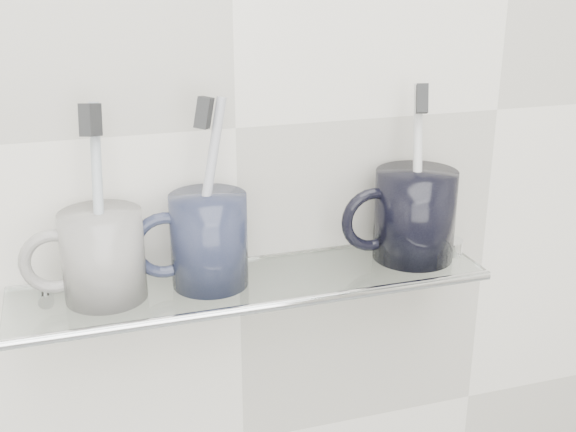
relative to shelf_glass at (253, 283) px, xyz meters
name	(u,v)px	position (x,y,z in m)	size (l,w,h in m)	color
wall_back	(236,128)	(0.00, 0.06, 0.15)	(2.50, 2.50, 0.00)	silver
shelf_glass	(253,283)	(0.00, 0.00, 0.00)	(0.50, 0.12, 0.01)	silver
shelf_rail	(268,306)	(0.00, -0.06, 0.00)	(0.01, 0.01, 0.50)	silver
bracket_left	(47,301)	(-0.21, 0.05, -0.01)	(0.02, 0.02, 0.03)	silver
bracket_right	(411,253)	(0.21, 0.05, -0.01)	(0.02, 0.02, 0.03)	silver
mug_left	(103,256)	(-0.15, 0.00, 0.05)	(0.08, 0.08, 0.09)	silver
mug_left_handle	(54,261)	(-0.20, 0.00, 0.05)	(0.07, 0.07, 0.01)	silver
toothbrush_left	(98,202)	(-0.15, 0.00, 0.10)	(0.01, 0.01, 0.19)	#9FB2BB
bristles_left	(90,120)	(-0.15, 0.00, 0.19)	(0.01, 0.02, 0.03)	#262728
mug_center	(209,240)	(-0.04, 0.00, 0.05)	(0.08, 0.08, 0.10)	#1B2037
mug_center_handle	(165,245)	(-0.09, 0.00, 0.05)	(0.07, 0.07, 0.01)	#1B2037
toothbrush_center	(207,192)	(-0.04, 0.00, 0.10)	(0.01, 0.01, 0.19)	#A3A6AE
bristles_center	(204,113)	(-0.04, 0.00, 0.19)	(0.01, 0.02, 0.03)	#262728
mug_right	(415,215)	(0.19, 0.00, 0.05)	(0.09, 0.09, 0.10)	black
mug_right_handle	(373,220)	(0.14, 0.00, 0.05)	(0.07, 0.07, 0.01)	black
toothbrush_right	(417,172)	(0.19, 0.00, 0.10)	(0.01, 0.01, 0.19)	silver
bristles_right	(422,99)	(0.19, 0.00, 0.19)	(0.01, 0.02, 0.03)	#262728
chrome_cap	(446,246)	(0.23, 0.00, 0.01)	(0.04, 0.04, 0.02)	silver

